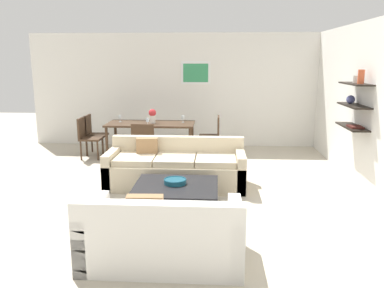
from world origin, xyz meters
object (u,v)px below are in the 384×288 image
object	(u,v)px
dining_chair_right_far	(213,133)
dining_chair_left_near	(87,135)
dining_table	(151,126)
dining_chair_left_far	(93,132)
loveseat_white	(163,235)
wine_glass_right_far	(183,118)
dining_chair_foot	(144,142)
centerpiece_vase	(152,115)
decorative_bowl	(175,181)
wine_glass_foot	(148,120)
sofa_beige	(176,169)
coffee_table	(176,198)
wine_glass_left_far	(120,117)

from	to	relation	value
dining_chair_right_far	dining_chair_left_near	bearing A→B (deg)	-171.93
dining_table	dining_chair_right_far	distance (m)	1.36
dining_chair_left_far	dining_chair_right_far	size ratio (longest dim) A/B	1.00
loveseat_white	wine_glass_right_far	world-z (taller)	wine_glass_right_far
dining_chair_foot	dining_chair_right_far	xyz separation A→B (m)	(1.34, 1.02, 0.00)
dining_table	centerpiece_vase	world-z (taller)	centerpiece_vase
decorative_bowl	wine_glass_right_far	world-z (taller)	wine_glass_right_far
dining_chair_foot	wine_glass_foot	bearing A→B (deg)	90.00
sofa_beige	decorative_bowl	world-z (taller)	sofa_beige
coffee_table	wine_glass_right_far	distance (m)	3.24
dining_chair_left_far	wine_glass_left_far	size ratio (longest dim) A/B	5.97
dining_chair_foot	dining_chair_right_far	distance (m)	1.68
coffee_table	wine_glass_left_far	bearing A→B (deg)	116.06
loveseat_white	centerpiece_vase	world-z (taller)	centerpiece_vase
dining_chair_foot	dining_chair_left_far	bearing A→B (deg)	142.75
sofa_beige	dining_chair_foot	bearing A→B (deg)	123.84
dining_chair_left_near	decorative_bowl	bearing A→B (deg)	-52.11
decorative_bowl	dining_chair_right_far	size ratio (longest dim) A/B	0.36
wine_glass_foot	dining_chair_left_far	bearing A→B (deg)	157.60
dining_chair_left_far	dining_chair_left_near	bearing A→B (deg)	-90.00
decorative_bowl	dining_chair_right_far	world-z (taller)	dining_chair_right_far
loveseat_white	dining_table	world-z (taller)	loveseat_white
dining_table	dining_chair_left_far	world-z (taller)	dining_chair_left_far
sofa_beige	dining_chair_right_far	bearing A→B (deg)	74.04
sofa_beige	dining_chair_left_far	size ratio (longest dim) A/B	2.59
dining_chair_left_near	dining_chair_left_far	bearing A→B (deg)	90.00
dining_chair_right_far	wine_glass_left_far	world-z (taller)	wine_glass_left_far
coffee_table	wine_glass_right_far	world-z (taller)	wine_glass_right_far
dining_table	wine_glass_foot	xyz separation A→B (m)	(-0.00, -0.36, 0.18)
centerpiece_vase	dining_chair_left_far	bearing A→B (deg)	171.96
dining_chair_foot	dining_chair_right_far	world-z (taller)	same
wine_glass_right_far	dining_chair_left_far	bearing A→B (deg)	177.59
dining_chair_right_far	centerpiece_vase	distance (m)	1.38
wine_glass_left_far	centerpiece_vase	world-z (taller)	centerpiece_vase
coffee_table	dining_chair_left_far	bearing A→B (deg)	124.08
decorative_bowl	dining_chair_left_far	distance (m)	3.86
dining_table	coffee_table	bearing A→B (deg)	-74.34
wine_glass_left_far	wine_glass_foot	world-z (taller)	wine_glass_foot
dining_chair_right_far	centerpiece_vase	world-z (taller)	centerpiece_vase
decorative_bowl	wine_glass_right_far	bearing A→B (deg)	92.78
dining_chair_left_near	dining_chair_left_far	distance (m)	0.38
decorative_bowl	dining_table	size ratio (longest dim) A/B	0.17
dining_chair_foot	decorative_bowl	bearing A→B (deg)	-68.77
wine_glass_foot	centerpiece_vase	xyz separation A→B (m)	(0.04, 0.36, 0.06)
dining_chair_foot	wine_glass_foot	distance (m)	0.59
sofa_beige	dining_chair_left_far	bearing A→B (deg)	134.45
sofa_beige	dining_chair_left_far	xyz separation A→B (m)	(-2.08, 2.12, 0.21)
sofa_beige	decorative_bowl	xyz separation A→B (m)	(0.10, -1.06, 0.13)
sofa_beige	dining_chair_right_far	size ratio (longest dim) A/B	2.59
dining_chair_left_far	centerpiece_vase	xyz separation A→B (m)	(1.38, -0.20, 0.41)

